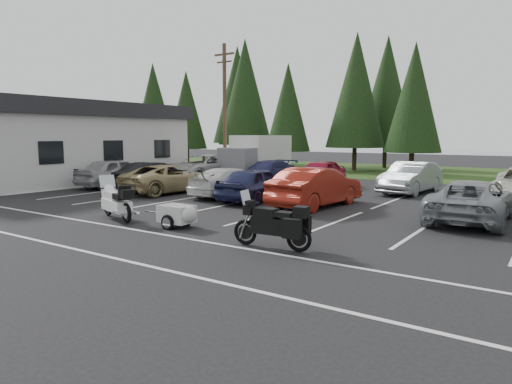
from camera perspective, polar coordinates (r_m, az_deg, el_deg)
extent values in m
plane|color=black|center=(16.19, -2.14, -3.24)|extent=(120.00, 120.00, 0.00)
cube|color=#1F3D13|center=(38.13, 19.76, 2.33)|extent=(80.00, 16.00, 0.01)
cylinder|color=#473321|center=(31.58, -3.93, 9.99)|extent=(0.26, 0.26, 9.00)
cube|color=#473321|center=(31.99, -3.99, 16.80)|extent=(1.60, 0.12, 0.12)
cube|color=#473321|center=(31.91, -3.99, 15.92)|extent=(1.20, 0.10, 0.10)
cube|color=silver|center=(17.82, 1.68, -2.27)|extent=(32.00, 16.00, 0.01)
cylinder|color=#332316|center=(51.51, -12.52, 5.10)|extent=(0.36, 0.36, 2.50)
cone|color=black|center=(51.59, -12.68, 10.65)|extent=(4.58, 4.58, 8.84)
cylinder|color=#332316|center=(46.37, -8.58, 4.78)|extent=(0.36, 0.36, 2.16)
cone|color=black|center=(46.40, -8.68, 10.12)|extent=(3.96, 3.96, 7.65)
cylinder|color=#332316|center=(43.81, -1.35, 5.13)|extent=(0.36, 0.36, 2.78)
cone|color=black|center=(43.97, -1.37, 12.40)|extent=(5.10, 5.10, 9.86)
cylinder|color=#332316|center=(39.66, 3.96, 4.42)|extent=(0.36, 0.36, 2.11)
cone|color=black|center=(39.69, 4.02, 10.53)|extent=(3.87, 3.87, 7.48)
cylinder|color=#332316|center=(38.57, 12.20, 4.58)|extent=(0.36, 0.36, 2.62)
cone|color=black|center=(38.71, 12.41, 12.34)|extent=(4.80, 4.80, 9.27)
cylinder|color=#332316|center=(35.75, 18.87, 3.88)|extent=(0.36, 0.36, 2.26)
cone|color=black|center=(35.81, 19.16, 11.11)|extent=(4.14, 4.14, 7.99)
cylinder|color=#332316|center=(49.55, -2.30, 5.41)|extent=(0.36, 0.36, 2.88)
cone|color=black|center=(49.72, -2.33, 12.06)|extent=(5.28, 5.28, 10.20)
cylinder|color=#332316|center=(42.54, 15.79, 4.76)|extent=(0.36, 0.36, 2.71)
cone|color=black|center=(42.69, 16.04, 12.05)|extent=(4.97, 4.97, 9.61)
imported|color=#A09FA4|center=(26.82, -16.94, 2.35)|extent=(2.06, 4.88, 1.65)
imported|color=black|center=(24.93, -12.56, 1.97)|extent=(1.64, 4.54, 1.49)
imported|color=#9C8C5B|center=(23.63, -10.69, 1.67)|extent=(2.89, 5.38, 1.44)
imported|color=silver|center=(21.75, -3.06, 1.24)|extent=(2.27, 4.86, 1.37)
imported|color=#1C2147|center=(20.28, -0.03, 1.02)|extent=(1.99, 4.51, 1.51)
imported|color=maroon|center=(18.73, 7.52, 0.61)|extent=(2.11, 5.02, 1.61)
imported|color=gray|center=(16.99, 25.33, -1.02)|extent=(2.43, 5.11, 1.41)
imported|color=#B8B8B6|center=(29.90, -6.66, 3.09)|extent=(3.09, 6.14, 1.67)
imported|color=#1C1D48|center=(27.76, 1.35, 2.53)|extent=(2.03, 4.77, 1.37)
imported|color=maroon|center=(25.69, 7.95, 2.29)|extent=(2.07, 4.64, 1.55)
imported|color=gray|center=(24.26, 18.78, 1.72)|extent=(2.11, 4.92, 1.58)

